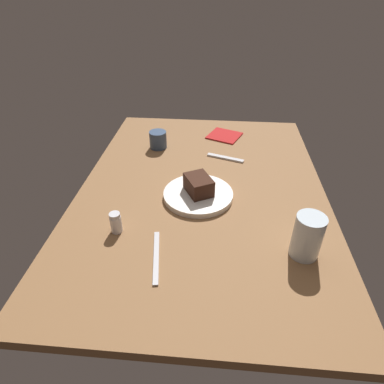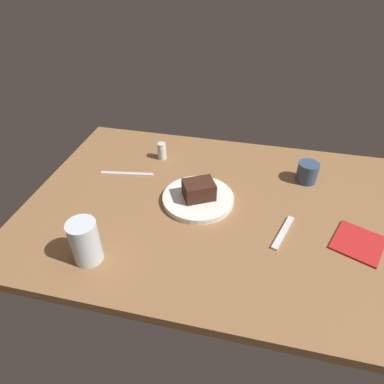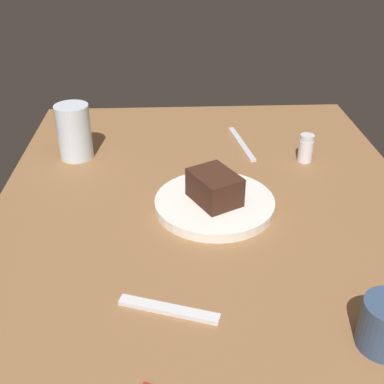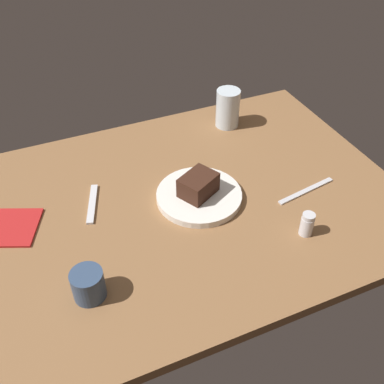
# 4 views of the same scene
# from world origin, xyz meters

# --- Properties ---
(dining_table) EXTENTS (1.20, 0.84, 0.03)m
(dining_table) POSITION_xyz_m (0.00, 0.00, 0.01)
(dining_table) COLOR brown
(dining_table) RESTS_ON ground
(dessert_plate) EXTENTS (0.23, 0.23, 0.02)m
(dessert_plate) POSITION_xyz_m (-0.06, 0.01, 0.04)
(dessert_plate) COLOR white
(dessert_plate) RESTS_ON dining_table
(chocolate_cake_slice) EXTENTS (0.12, 0.11, 0.06)m
(chocolate_cake_slice) POSITION_xyz_m (-0.05, 0.01, 0.08)
(chocolate_cake_slice) COLOR #381E14
(chocolate_cake_slice) RESTS_ON dessert_plate
(salt_shaker) EXTENTS (0.03, 0.03, 0.06)m
(salt_shaker) POSITION_xyz_m (-0.24, 0.23, 0.06)
(salt_shaker) COLOR silver
(salt_shaker) RESTS_ON dining_table
(water_glass) EXTENTS (0.08, 0.08, 0.13)m
(water_glass) POSITION_xyz_m (-0.29, -0.29, 0.09)
(water_glass) COLOR silver
(water_glass) RESTS_ON dining_table
(coffee_cup) EXTENTS (0.07, 0.07, 0.07)m
(coffee_cup) POSITION_xyz_m (0.29, 0.20, 0.07)
(coffee_cup) COLOR #334766
(coffee_cup) RESTS_ON dining_table
(dessert_spoon) EXTENTS (0.06, 0.15, 0.01)m
(dessert_spoon) POSITION_xyz_m (0.22, -0.08, 0.03)
(dessert_spoon) COLOR silver
(dessert_spoon) RESTS_ON dining_table
(butter_knife) EXTENTS (0.19, 0.04, 0.01)m
(butter_knife) POSITION_xyz_m (-0.34, 0.10, 0.03)
(butter_knife) COLOR silver
(butter_knife) RESTS_ON dining_table
(folded_napkin) EXTENTS (0.17, 0.17, 0.01)m
(folded_napkin) POSITION_xyz_m (0.42, -0.07, 0.03)
(folded_napkin) COLOR #B21E1E
(folded_napkin) RESTS_ON dining_table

